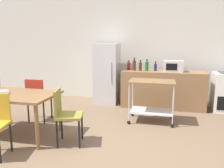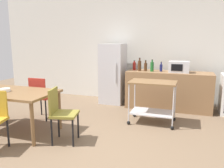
{
  "view_description": "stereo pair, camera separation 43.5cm",
  "coord_description": "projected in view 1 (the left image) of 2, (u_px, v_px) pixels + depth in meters",
  "views": [
    {
      "loc": [
        0.96,
        -3.1,
        1.65
      ],
      "look_at": [
        -0.06,
        1.2,
        0.8
      ],
      "focal_mm": 36.94,
      "sensor_mm": 36.0,
      "label": 1
    },
    {
      "loc": [
        1.38,
        -2.98,
        1.65
      ],
      "look_at": [
        -0.06,
        1.2,
        0.8
      ],
      "focal_mm": 36.94,
      "sensor_mm": 36.0,
      "label": 2
    }
  ],
  "objects": [
    {
      "name": "chair_red",
      "position": [
        38.0,
        97.0,
        4.65
      ],
      "size": [
        0.41,
        0.41,
        0.89
      ],
      "rotation": [
        0.0,
        0.0,
        3.17
      ],
      "color": "#B72D23",
      "rests_on": "ground_plane"
    },
    {
      "name": "ground_plane",
      "position": [
        98.0,
        150.0,
        3.49
      ],
      "size": [
        12.0,
        12.0,
        0.0
      ],
      "primitive_type": "plane",
      "color": "brown"
    },
    {
      "name": "kitchen_counter",
      "position": [
        163.0,
        89.0,
        5.69
      ],
      "size": [
        2.0,
        0.64,
        0.9
      ],
      "primitive_type": "cube",
      "color": "olive",
      "rests_on": "ground_plane"
    },
    {
      "name": "bottle_hot_sauce",
      "position": [
        134.0,
        65.0,
        5.72
      ],
      "size": [
        0.08,
        0.08,
        0.32
      ],
      "color": "#4C2D19",
      "rests_on": "kitchen_counter"
    },
    {
      "name": "bottle_olive_oil",
      "position": [
        156.0,
        67.0,
        5.65
      ],
      "size": [
        0.07,
        0.07,
        0.23
      ],
      "color": "navy",
      "rests_on": "kitchen_counter"
    },
    {
      "name": "bottle_soda",
      "position": [
        140.0,
        66.0,
        5.68
      ],
      "size": [
        0.07,
        0.07,
        0.27
      ],
      "color": "#4C2D19",
      "rests_on": "kitchen_counter"
    },
    {
      "name": "kitchen_cart",
      "position": [
        152.0,
        94.0,
        4.63
      ],
      "size": [
        0.91,
        0.57,
        0.85
      ],
      "color": "brown",
      "rests_on": "ground_plane"
    },
    {
      "name": "chair_olive",
      "position": [
        65.0,
        113.0,
        3.63
      ],
      "size": [
        0.48,
        0.48,
        0.89
      ],
      "rotation": [
        0.0,
        0.0,
        1.81
      ],
      "color": "olive",
      "rests_on": "ground_plane"
    },
    {
      "name": "dining_table",
      "position": [
        12.0,
        98.0,
        3.93
      ],
      "size": [
        1.5,
        0.9,
        0.75
      ],
      "color": "brown",
      "rests_on": "ground_plane"
    },
    {
      "name": "bottle_soy_sauce",
      "position": [
        147.0,
        66.0,
        5.63
      ],
      "size": [
        0.08,
        0.08,
        0.29
      ],
      "color": "#1E6628",
      "rests_on": "kitchen_counter"
    },
    {
      "name": "bottle_wine",
      "position": [
        129.0,
        66.0,
        5.85
      ],
      "size": [
        0.08,
        0.08,
        0.24
      ],
      "color": "maroon",
      "rests_on": "kitchen_counter"
    },
    {
      "name": "microwave",
      "position": [
        173.0,
        66.0,
        5.52
      ],
      "size": [
        0.46,
        0.35,
        0.26
      ],
      "color": "silver",
      "rests_on": "kitchen_counter"
    },
    {
      "name": "refrigerator",
      "position": [
        107.0,
        74.0,
        6.05
      ],
      "size": [
        0.6,
        0.63,
        1.55
      ],
      "color": "silver",
      "rests_on": "ground_plane"
    },
    {
      "name": "fruit_bowl",
      "position": [
        3.0,
        92.0,
        3.89
      ],
      "size": [
        0.17,
        0.17,
        0.05
      ],
      "primitive_type": "cylinder",
      "color": "white",
      "rests_on": "dining_table"
    },
    {
      "name": "back_wall",
      "position": [
        131.0,
        47.0,
        6.28
      ],
      "size": [
        8.4,
        0.12,
        2.9
      ],
      "primitive_type": "cube",
      "color": "silver",
      "rests_on": "ground_plane"
    }
  ]
}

